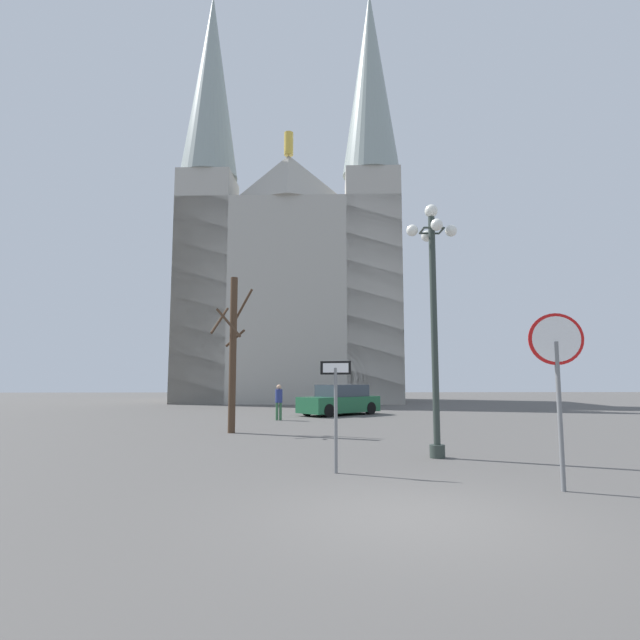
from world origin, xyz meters
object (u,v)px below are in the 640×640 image
(cathedral, at_px, (292,270))
(parked_car_near_green, at_px, (340,401))
(stop_sign, at_px, (557,363))
(one_way_arrow_sign, at_px, (336,401))
(street_lamp, at_px, (433,302))
(bare_tree, at_px, (233,350))
(pedestrian_walking, at_px, (279,399))

(cathedral, bearing_deg, parked_car_near_green, -78.76)
(stop_sign, bearing_deg, one_way_arrow_sign, 154.81)
(cathedral, relative_size, street_lamp, 5.53)
(cathedral, height_order, bare_tree, cathedral)
(stop_sign, xyz_separation_m, pedestrian_walking, (-5.43, 14.38, -1.18))
(cathedral, relative_size, pedestrian_walking, 21.59)
(stop_sign, xyz_separation_m, one_way_arrow_sign, (-3.67, 1.72, -0.71))
(stop_sign, distance_m, street_lamp, 4.09)
(cathedral, bearing_deg, bare_tree, -93.59)
(bare_tree, xyz_separation_m, pedestrian_walking, (1.36, 5.16, -1.88))
(parked_car_near_green, bearing_deg, pedestrian_walking, -132.97)
(cathedral, xyz_separation_m, stop_sign, (5.37, -32.05, -8.52))
(cathedral, relative_size, stop_sign, 11.44)
(one_way_arrow_sign, height_order, bare_tree, bare_tree)
(street_lamp, xyz_separation_m, bare_tree, (-5.64, 5.63, -0.88))
(bare_tree, bearing_deg, stop_sign, -53.59)
(stop_sign, distance_m, parked_car_near_green, 17.77)
(pedestrian_walking, bearing_deg, street_lamp, -68.41)
(cathedral, xyz_separation_m, pedestrian_walking, (-0.07, -17.67, -9.70))
(one_way_arrow_sign, bearing_deg, bare_tree, 112.68)
(parked_car_near_green, height_order, pedestrian_walking, pedestrian_walking)
(street_lamp, relative_size, pedestrian_walking, 3.91)
(cathedral, distance_m, pedestrian_walking, 20.16)
(stop_sign, xyz_separation_m, parked_car_near_green, (-2.48, 17.54, -1.41))
(parked_car_near_green, bearing_deg, stop_sign, -81.94)
(one_way_arrow_sign, height_order, street_lamp, street_lamp)
(bare_tree, bearing_deg, street_lamp, -44.98)
(cathedral, bearing_deg, street_lamp, -81.60)
(stop_sign, bearing_deg, bare_tree, 126.41)
(one_way_arrow_sign, relative_size, parked_car_near_green, 0.50)
(street_lamp, distance_m, bare_tree, 8.02)
(bare_tree, distance_m, pedestrian_walking, 5.66)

